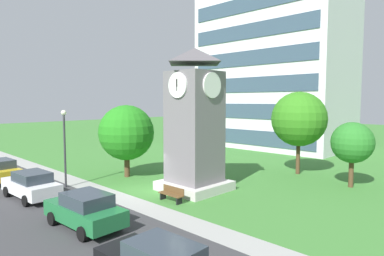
% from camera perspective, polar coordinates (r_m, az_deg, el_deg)
% --- Properties ---
extents(ground_plane, '(160.00, 160.00, 0.00)m').
position_cam_1_polar(ground_plane, '(23.32, -7.74, -10.36)').
color(ground_plane, '#3D7A33').
extents(street_asphalt, '(120.00, 7.20, 0.01)m').
position_cam_1_polar(street_asphalt, '(20.04, -23.87, -13.24)').
color(street_asphalt, '#38383A').
rests_on(street_asphalt, ground).
extents(kerb_strip, '(120.00, 1.60, 0.01)m').
position_cam_1_polar(kerb_strip, '(21.95, -12.94, -11.39)').
color(kerb_strip, '#9E9E99').
rests_on(kerb_strip, ground).
extents(office_building, '(18.51, 10.97, 25.60)m').
position_cam_1_polar(office_building, '(46.14, 13.88, 12.96)').
color(office_building, silver).
rests_on(office_building, ground).
extents(clock_tower, '(3.99, 3.99, 9.52)m').
position_cam_1_polar(clock_tower, '(22.24, 0.43, 0.00)').
color(clock_tower, slate).
rests_on(clock_tower, ground).
extents(park_bench, '(1.80, 0.49, 0.88)m').
position_cam_1_polar(park_bench, '(20.34, -3.51, -11.23)').
color(park_bench, brown).
rests_on(park_bench, ground).
extents(street_lamp, '(0.36, 0.36, 5.41)m').
position_cam_1_polar(street_lamp, '(24.65, -21.05, -1.80)').
color(street_lamp, '#333338').
rests_on(street_lamp, ground).
extents(tree_near_tower, '(2.86, 2.86, 4.58)m').
position_cam_1_polar(tree_near_tower, '(25.61, 25.81, -2.30)').
color(tree_near_tower, '#513823').
rests_on(tree_near_tower, ground).
extents(tree_streetside, '(4.36, 4.36, 5.72)m').
position_cam_1_polar(tree_streetside, '(26.72, -11.17, -0.80)').
color(tree_streetside, '#513823').
rests_on(tree_streetside, ground).
extents(tree_by_building, '(4.48, 4.48, 6.79)m').
position_cam_1_polar(tree_by_building, '(28.59, 17.89, 1.46)').
color(tree_by_building, '#513823').
rests_on(tree_by_building, ground).
extents(parked_car_white, '(4.74, 2.20, 1.69)m').
position_cam_1_polar(parked_car_white, '(23.07, -25.87, -8.76)').
color(parked_car_white, silver).
rests_on(parked_car_white, ground).
extents(parked_car_green, '(4.59, 2.24, 1.69)m').
position_cam_1_polar(parked_car_green, '(17.06, -17.88, -13.21)').
color(parked_car_green, '#1E6B38').
rests_on(parked_car_green, ground).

